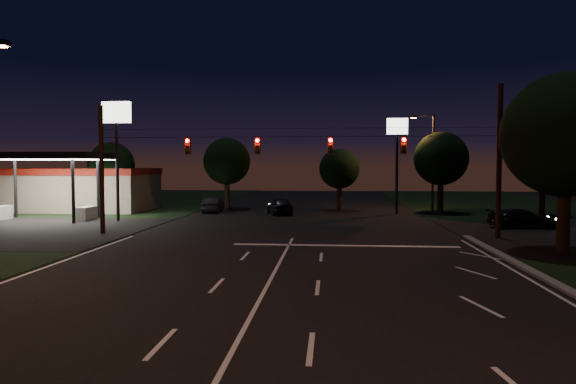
# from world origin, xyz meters

# --- Properties ---
(ground) EXTENTS (140.00, 140.00, 0.00)m
(ground) POSITION_xyz_m (0.00, 0.00, 0.00)
(ground) COLOR black
(ground) RESTS_ON ground
(center_line) EXTENTS (0.14, 40.00, 0.01)m
(center_line) POSITION_xyz_m (0.00, -6.00, 0.01)
(center_line) COLOR silver
(center_line) RESTS_ON ground
(stop_bar) EXTENTS (12.00, 0.50, 0.01)m
(stop_bar) POSITION_xyz_m (3.00, 11.50, 0.01)
(stop_bar) COLOR silver
(stop_bar) RESTS_ON ground
(utility_pole_right) EXTENTS (0.30, 0.30, 9.00)m
(utility_pole_right) POSITION_xyz_m (12.00, 15.00, 0.00)
(utility_pole_right) COLOR black
(utility_pole_right) RESTS_ON ground
(utility_pole_left) EXTENTS (0.28, 0.28, 8.00)m
(utility_pole_left) POSITION_xyz_m (-12.00, 15.00, 0.00)
(utility_pole_left) COLOR black
(utility_pole_left) RESTS_ON ground
(signal_span) EXTENTS (24.00, 0.40, 1.56)m
(signal_span) POSITION_xyz_m (-0.00, 14.96, 5.50)
(signal_span) COLOR black
(signal_span) RESTS_ON ground
(gas_station) EXTENTS (14.20, 16.10, 5.25)m
(gas_station) POSITION_xyz_m (-21.86, 30.39, 2.38)
(gas_station) COLOR gray
(gas_station) RESTS_ON ground
(pole_sign_left_near) EXTENTS (2.20, 0.30, 9.10)m
(pole_sign_left_near) POSITION_xyz_m (-14.00, 22.00, 6.98)
(pole_sign_left_near) COLOR black
(pole_sign_left_near) RESTS_ON ground
(pole_sign_right) EXTENTS (1.80, 0.30, 8.40)m
(pole_sign_right) POSITION_xyz_m (8.00, 30.00, 6.24)
(pole_sign_right) COLOR black
(pole_sign_right) RESTS_ON ground
(street_light_right_far) EXTENTS (2.20, 0.35, 9.00)m
(street_light_right_far) POSITION_xyz_m (11.24, 32.00, 5.24)
(street_light_right_far) COLOR black
(street_light_right_far) RESTS_ON ground
(tree_right_near) EXTENTS (6.00, 6.00, 8.76)m
(tree_right_near) POSITION_xyz_m (13.53, 10.17, 5.68)
(tree_right_near) COLOR black
(tree_right_near) RESTS_ON ground
(tree_far_a) EXTENTS (4.20, 4.20, 6.42)m
(tree_far_a) POSITION_xyz_m (-17.98, 30.12, 4.26)
(tree_far_a) COLOR black
(tree_far_a) RESTS_ON ground
(tree_far_b) EXTENTS (4.60, 4.60, 6.98)m
(tree_far_b) POSITION_xyz_m (-7.98, 34.13, 4.61)
(tree_far_b) COLOR black
(tree_far_b) RESTS_ON ground
(tree_far_c) EXTENTS (3.80, 3.80, 5.86)m
(tree_far_c) POSITION_xyz_m (3.02, 33.10, 3.90)
(tree_far_c) COLOR black
(tree_far_c) RESTS_ON ground
(tree_far_d) EXTENTS (4.80, 4.80, 7.30)m
(tree_far_d) POSITION_xyz_m (12.02, 31.13, 4.83)
(tree_far_d) COLOR black
(tree_far_d) RESTS_ON ground
(tree_far_e) EXTENTS (4.00, 4.00, 6.18)m
(tree_far_e) POSITION_xyz_m (20.02, 29.11, 4.11)
(tree_far_e) COLOR black
(tree_far_e) RESTS_ON ground
(car_oncoming_a) EXTENTS (2.86, 4.68, 1.49)m
(car_oncoming_a) POSITION_xyz_m (-2.23, 28.69, 0.74)
(car_oncoming_a) COLOR black
(car_oncoming_a) RESTS_ON ground
(car_oncoming_b) EXTENTS (1.67, 4.22, 1.37)m
(car_oncoming_b) POSITION_xyz_m (-8.47, 29.96, 0.68)
(car_oncoming_b) COLOR black
(car_oncoming_b) RESTS_ON ground
(car_cross) EXTENTS (4.67, 2.18, 1.32)m
(car_cross) POSITION_xyz_m (15.19, 19.97, 0.66)
(car_cross) COLOR black
(car_cross) RESTS_ON ground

